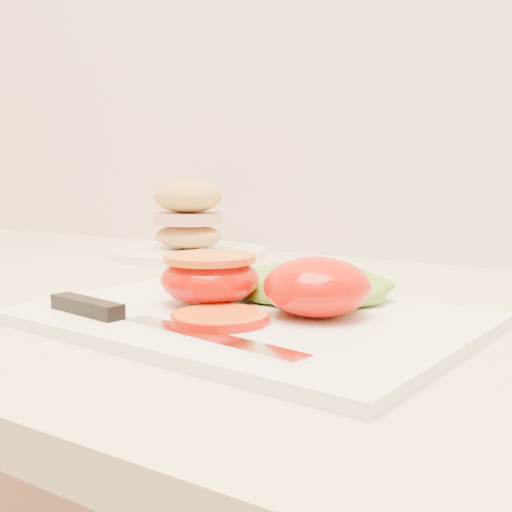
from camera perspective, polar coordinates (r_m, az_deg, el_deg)
The scene contains 8 objects.
cutting_board at distance 0.53m, azimuth -0.60°, elevation -5.48°, with size 0.35×0.26×0.01m, color white.
tomato_half_dome at distance 0.51m, azimuth 5.44°, elevation -2.73°, with size 0.09×0.09×0.05m, color #D80900.
tomato_half_cut at distance 0.56m, azimuth -4.11°, elevation -1.90°, with size 0.09×0.09×0.04m.
tomato_slice_0 at distance 0.49m, azimuth -3.18°, elevation -5.49°, with size 0.07×0.07×0.01m, color orange.
lettuce_leaf_0 at distance 0.59m, azimuth 2.66°, elevation -2.30°, with size 0.14×0.09×0.03m, color #70A22B.
lettuce_leaf_1 at distance 0.57m, azimuth 6.57°, elevation -2.73°, with size 0.11×0.08×0.02m, color #70A22B.
knife at distance 0.50m, azimuth -11.15°, elevation -5.38°, with size 0.26×0.05×0.01m.
sandwich_plate at distance 0.93m, azimuth -6.04°, elevation 2.33°, with size 0.22×0.22×0.11m.
Camera 1 is at (-0.23, 1.16, 1.06)m, focal length 45.00 mm.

